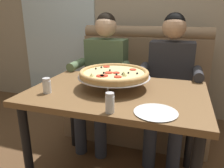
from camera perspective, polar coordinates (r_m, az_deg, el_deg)
back_wall_with_window at (r=2.86m, az=10.22°, el=20.35°), size 6.00×0.12×2.80m
window_panel at (r=3.22m, az=-14.34°, el=19.78°), size 1.10×0.02×2.80m
booth_bench at (r=2.45m, az=7.05°, el=-2.95°), size 1.43×0.78×1.13m
dining_table at (r=1.56m, az=1.19°, el=-5.06°), size 1.21×0.81×0.75m
diner_left at (r=2.19m, az=-2.30°, el=3.24°), size 0.54×0.64×1.27m
diner_right at (r=2.07m, az=14.73°, el=1.75°), size 0.54×0.64×1.27m
pizza at (r=1.56m, az=0.52°, el=2.68°), size 0.52×0.52×0.14m
shaker_pepper_flakes at (r=1.18m, az=-0.57°, el=-5.28°), size 0.05×0.05×0.11m
shaker_oregano at (r=1.53m, az=-16.58°, el=-0.68°), size 0.06×0.06×0.10m
plate_near_left at (r=1.21m, az=11.33°, el=-6.94°), size 0.24×0.24×0.02m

